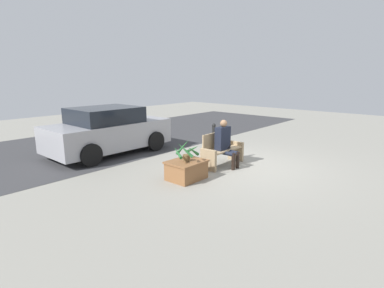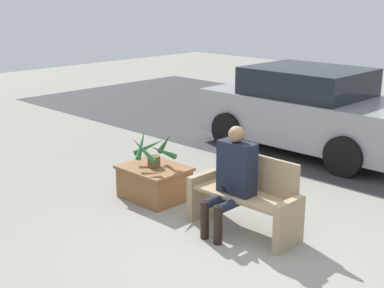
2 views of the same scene
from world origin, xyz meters
name	(u,v)px [view 1 (image 1 of 2)]	position (x,y,z in m)	size (l,w,h in m)	color
ground_plane	(243,166)	(0.00, 0.00, 0.00)	(30.00, 30.00, 0.00)	gray
road_surface	(122,138)	(0.00, 5.69, 0.00)	(20.00, 6.00, 0.01)	#38383A
bench	(221,150)	(-0.29, 0.56, 0.42)	(1.41, 0.50, 0.92)	tan
person_seated	(225,141)	(-0.37, 0.40, 0.72)	(0.46, 0.60, 1.30)	black
planter_box	(186,169)	(-1.85, 0.48, 0.25)	(0.91, 0.73, 0.46)	brown
potted_plant	(186,152)	(-1.86, 0.47, 0.69)	(0.60, 0.61, 0.50)	brown
parked_car	(108,131)	(-1.65, 4.08, 0.74)	(3.86, 1.98, 1.50)	#99999E
bollard_post	(214,133)	(1.69, 2.34, 0.40)	(0.14, 0.14, 0.77)	black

